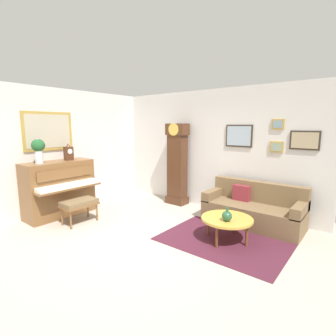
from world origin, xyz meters
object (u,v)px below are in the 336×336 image
Objects in this scene: mantel_clock at (69,152)px; green_jug at (227,216)px; couch at (253,209)px; piano at (59,188)px; grandfather_clock at (177,166)px; coffee_table at (227,219)px; piano_bench at (79,204)px; flower_vase at (38,148)px.

mantel_clock reaches higher than green_jug.
couch is at bearing 27.98° from mantel_clock.
piano is 3.66m from green_jug.
piano reaches higher than green_jug.
piano is 0.76× the size of couch.
grandfather_clock reaches higher than coffee_table.
piano is 2.06× the size of piano_bench.
piano is 3.64m from coffee_table.
flower_vase reaches higher than green_jug.
green_jug is (0.06, -0.14, 0.12)m from coffee_table.
flower_vase is at bearing -158.76° from green_jug.
piano_bench is at bearing -0.05° from piano.
piano is 6.00× the size of green_jug.
piano is 1.64× the size of coffee_table.
coffee_table is (1.96, -1.20, -0.59)m from grandfather_clock.
grandfather_clock reaches higher than green_jug.
flower_vase reaches higher than coffee_table.
piano is at bearing -122.80° from grandfather_clock.
grandfather_clock is 2.37m from coffee_table.
green_jug reaches higher than piano_bench.
couch is at bearing 37.63° from piano_bench.
flower_vase is (-3.46, -1.51, 1.14)m from coffee_table.
green_jug is (3.52, 0.71, -0.88)m from mantel_clock.
coffee_table is 3.94m from flower_vase.
coffee_table is at bearing 23.60° from flower_vase.
couch is 1.03m from coffee_table.
mantel_clock is (-0.75, 0.27, 0.97)m from piano_bench.
piano reaches higher than piano_bench.
grandfather_clock is (0.75, 2.32, 0.56)m from piano_bench.
couch is 7.92× the size of green_jug.
couch reaches higher than coffee_table.
piano_bench is at bearing -107.83° from grandfather_clock.
mantel_clock is at bearing 89.53° from piano.
coffee_table is at bearing 114.20° from green_jug.
piano is 2.78m from grandfather_clock.
grandfather_clock is 1.07× the size of couch.
flower_vase is (-3.53, -2.53, 1.21)m from couch.
flower_vase reaches higher than piano.
flower_vase is at bearing -156.40° from coffee_table.
coffee_table is (3.46, 1.12, -0.23)m from piano.
piano is at bearing 90.26° from flower_vase.
couch is at bearing 35.63° from flower_vase.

